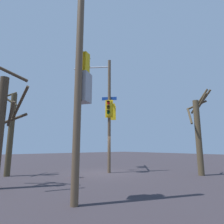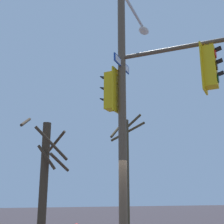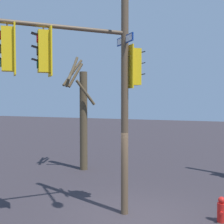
# 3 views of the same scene
# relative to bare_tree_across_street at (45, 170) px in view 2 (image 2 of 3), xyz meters

# --- Properties ---
(main_signal_pole_assembly) EXTENTS (3.75, 5.29, 8.33)m
(main_signal_pole_assembly) POSITION_rel_bare_tree_across_street_xyz_m (1.58, -7.55, 1.97)
(main_signal_pole_assembly) COLOR brown
(main_signal_pole_assembly) RESTS_ON ground
(bare_tree_across_street) EXTENTS (2.51, 2.48, 5.49)m
(bare_tree_across_street) POSITION_rel_bare_tree_across_street_xyz_m (0.00, 0.00, 0.00)
(bare_tree_across_street) COLOR #433425
(bare_tree_across_street) RESTS_ON ground
(bare_tree_corner) EXTENTS (2.09, 1.61, 5.55)m
(bare_tree_corner) POSITION_rel_bare_tree_across_street_xyz_m (3.61, -1.12, 0.06)
(bare_tree_corner) COLOR #473C27
(bare_tree_corner) RESTS_ON ground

